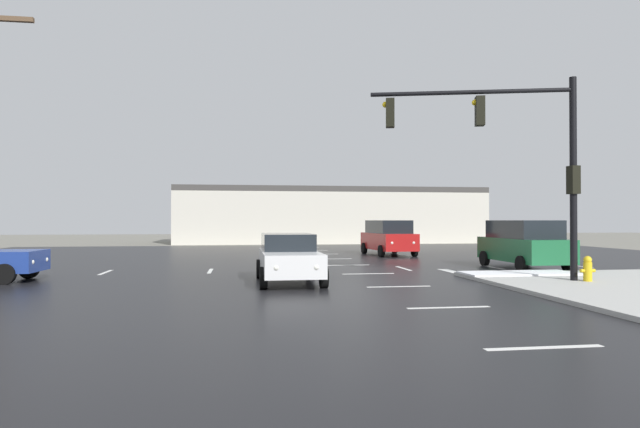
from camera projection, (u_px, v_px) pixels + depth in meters
ground_plane at (357, 270)px, 22.44m from camera, size 120.00×120.00×0.00m
road_asphalt at (357, 269)px, 22.44m from camera, size 44.00×44.00×0.02m
snow_strip_curbside at (518, 273)px, 19.21m from camera, size 4.00×1.60×0.06m
lane_markings at (394, 272)px, 21.25m from camera, size 36.15×36.15×0.01m
traffic_signal_mast at (516, 145)px, 17.42m from camera, size 6.39×1.88×6.49m
fire_hydrant at (588, 269)px, 16.92m from camera, size 0.48×0.26×0.79m
strip_building_background at (329, 215)px, 50.22m from camera, size 27.67×8.00×5.02m
sedan_white at (289, 257)px, 17.73m from camera, size 2.03×4.54×1.58m
suv_red at (388, 237)px, 31.56m from camera, size 2.42×4.93×2.03m
suv_green at (523, 243)px, 22.66m from camera, size 2.21×4.85×2.03m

